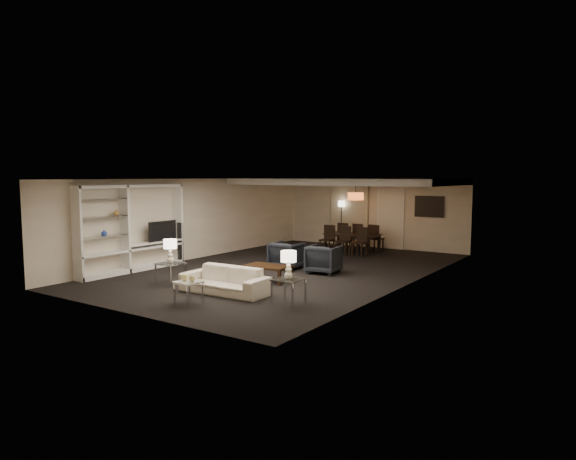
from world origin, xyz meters
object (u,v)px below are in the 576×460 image
Objects in this scene: pendant_light at (356,196)px; armchair_right at (324,259)px; table_lamp_left at (170,251)px; vase_amber at (116,212)px; marble_table at (189,292)px; vase_blue at (104,233)px; floor_speaker at (180,243)px; chair_fr at (376,238)px; coffee_table at (268,273)px; side_table_right at (289,292)px; side_table_left at (171,274)px; floor_lamp at (341,223)px; table_lamp_right at (289,265)px; chair_fm at (360,237)px; television at (160,231)px; sofa at (225,280)px; armchair_left at (287,255)px; chair_nm at (343,241)px; chair_nr at (359,242)px; dining_table at (352,243)px; chair_fl at (345,236)px; chair_nl at (327,239)px.

armchair_right is (0.79, -3.41, -1.55)m from pendant_light.
vase_amber is at bearing 177.01° from table_lamp_left.
marble_table is 4.00m from vase_blue.
floor_speaker reaches higher than chair_fr.
coffee_table is at bearing 26.32° from vase_blue.
armchair_right is 3.48m from side_table_right.
vase_blue is (-2.10, -0.28, 0.88)m from side_table_left.
floor_lamp reaches higher than floor_speaker.
chair_fm is (-2.20, 7.74, -0.33)m from table_lamp_right.
television is 7.19m from floor_lamp.
vase_amber is (-3.80, -1.49, 1.44)m from coffee_table.
table_lamp_left is at bearing 177.47° from sofa.
armchair_left is 0.84× the size of television.
chair_fr is at bearing -21.24° from floor_lamp.
armchair_left is 4.05m from table_lamp_right.
chair_nm is 0.60m from chair_nr.
sofa is 2.15× the size of chair_fm.
vase_amber is 7.84m from dining_table.
coffee_table is 4.35m from vase_blue.
coffee_table is 1.18× the size of chair_fl.
sofa reaches higher than side_table_left.
chair_nl is at bearing 66.90° from vase_amber.
chair_fm is at bearing -27.86° from television.
vase_amber is at bearing -104.68° from floor_lamp.
chair_nm is (1.20, 6.44, 0.21)m from side_table_left.
floor_lamp is at bearing 98.43° from sofa.
television is at bearing 143.17° from side_table_left.
chair_nm is at bearing 108.87° from table_lamp_right.
pendant_light is at bearing -34.75° from television.
chair_fr is at bearing -101.98° from armchair_left.
side_table_left is 8.43m from floor_lamp.
chair_fr is at bearing 86.75° from sofa.
dining_table is (3.27, 5.54, -0.72)m from television.
chair_nm is 1.00× the size of chair_nr.
sofa is 2.15× the size of chair_fl.
dining_table is at bearing 64.69° from vase_amber.
table_lamp_right is at bearing -69.21° from chair_nl.
armchair_left is 1.44× the size of table_lamp_left.
table_lamp_right is at bearing 0.00° from side_table_left.
chair_nm is at bearing 74.08° from floor_speaker.
dining_table is (1.20, 7.09, 0.06)m from side_table_left.
chair_nm is (-0.31, -0.27, -1.45)m from pendant_light.
chair_nl is at bearing -28.65° from television.
sofa is 2.45× the size of armchair_right.
chair_nm is 0.56× the size of floor_lamp.
dining_table is 0.90m from chair_nr.
table_lamp_right is 0.61× the size of chair_fl.
table_lamp_right reaches higher than chair_fm.
dining_table is (3.19, 4.84, -0.29)m from floor_speaker.
chair_nr is (0.70, 3.14, 0.09)m from armchair_left.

